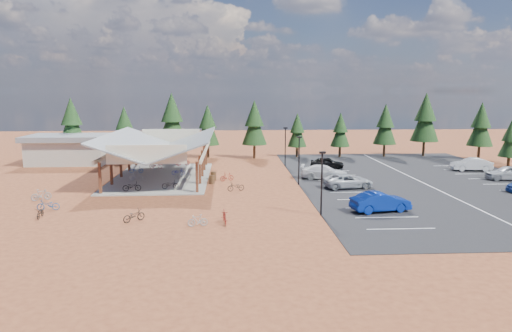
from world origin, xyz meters
The scene contains 43 objects.
ground centered at (0.00, 0.00, 0.00)m, with size 140.00×140.00×0.00m, color brown.
asphalt_lot centered at (18.50, 3.00, 0.02)m, with size 27.00×44.00×0.04m, color black.
concrete_pad centered at (-10.00, 7.00, 0.05)m, with size 10.60×18.60×0.10m, color gray.
bike_pavilion centered at (-10.00, 7.00, 3.82)m, with size 11.65×19.40×4.97m.
outbuilding centered at (-24.00, 18.00, 2.03)m, with size 11.00×7.00×3.90m.
lamp_post_0 centered at (5.00, -10.00, 2.98)m, with size 0.50×0.25×5.14m.
lamp_post_1 centered at (5.00, 2.00, 2.98)m, with size 0.50×0.25×5.14m.
lamp_post_2 centered at (5.00, 14.00, 2.98)m, with size 0.50×0.25×5.14m.
trash_bin_0 centered at (-4.19, 3.10, 0.45)m, with size 0.60×0.60×0.90m, color #452D18.
trash_bin_1 centered at (-4.06, 5.17, 0.45)m, with size 0.60×0.60×0.90m, color #452D18.
pine_0 centered at (-24.92, 22.16, 5.43)m, with size 3.82×3.82×8.90m.
pine_1 centered at (-17.47, 22.20, 4.64)m, with size 3.26×3.26×7.61m.
pine_2 centered at (-10.61, 22.29, 5.85)m, with size 4.11×4.11×9.58m.
pine_3 centered at (-5.48, 22.67, 4.78)m, with size 3.36×3.36×7.83m.
pine_4 centered at (1.34, 21.49, 5.19)m, with size 3.65×3.65×8.50m.
pine_5 centered at (7.77, 22.35, 4.01)m, with size 2.82×2.82×6.58m.
pine_6 centered at (14.19, 22.09, 4.07)m, with size 2.87×2.87×6.68m.
pine_7 centered at (20.94, 22.08, 4.85)m, with size 3.41×3.41×7.94m.
pine_8 centered at (27.03, 22.13, 5.85)m, with size 4.11×4.11×9.58m.
pine_12 centered at (33.28, 10.75, 3.81)m, with size 2.69×2.69×6.26m.
pine_13 centered at (33.62, 18.47, 5.04)m, with size 3.54×3.54×8.25m.
bike_0 centered at (-11.82, -0.55, 0.56)m, with size 0.61×1.76×0.92m, color black.
bike_1 centered at (-12.53, 4.94, 0.56)m, with size 0.43×1.54×0.92m, color #9DA0A6.
bike_2 centered at (-13.41, 9.51, 0.52)m, with size 0.56×1.60×0.84m, color navy.
bike_3 centered at (-11.59, 12.66, 0.59)m, with size 0.46×1.63×0.98m, color maroon.
bike_4 centered at (-8.21, 0.33, 0.53)m, with size 0.57×1.64×0.86m, color black.
bike_5 centered at (-7.50, 5.18, 0.64)m, with size 0.51×1.79×1.08m, color gray.
bike_6 centered at (-8.25, 7.91, 0.50)m, with size 0.53×1.53×0.80m, color #272B9B.
bike_7 centered at (-8.44, 14.80, 0.65)m, with size 0.51×1.82×1.09m, color maroon.
bike_8 centered at (-16.99, -9.50, 0.41)m, with size 0.54×1.56×0.82m, color black.
bike_9 centered at (-19.27, -3.60, 0.52)m, with size 0.49×1.74×1.05m, color gray.
bike_10 centered at (-17.27, -7.22, 0.47)m, with size 0.63×1.80×0.95m, color #154A8E.
bike_11 centered at (-2.63, -11.93, 0.53)m, with size 0.50×1.78×1.07m, color maroon.
bike_12 centered at (-9.49, -10.92, 0.47)m, with size 0.63×1.79×0.94m, color black.
bike_13 centered at (-4.59, -12.44, 0.45)m, with size 0.42×1.48×0.89m, color #909399.
bike_15 centered at (-2.56, 4.50, 0.48)m, with size 0.45×1.59×0.96m, color maroon.
bike_16 centered at (-1.64, -0.62, 0.45)m, with size 0.60×1.71×0.90m, color black.
car_1 centered at (10.06, -9.18, 0.84)m, with size 1.70×4.87×1.60m, color navy.
car_2 centered at (9.79, 0.10, 0.74)m, with size 2.34×5.06×1.41m, color #A8ABB0.
car_3 centered at (8.36, 4.96, 0.81)m, with size 2.15×5.28×1.53m, color silver.
car_4 centered at (10.12, 11.94, 0.76)m, with size 1.70×4.21×1.44m, color black.
car_8 centered at (28.54, 3.22, 0.85)m, with size 1.91×4.74×1.62m, color #AFB1B7.
car_9 centered at (27.57, 9.23, 0.82)m, with size 1.66×4.76×1.57m, color white.
Camera 1 is at (-2.13, -44.79, 9.77)m, focal length 32.00 mm.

